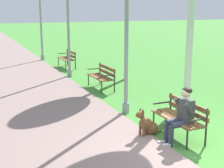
{
  "coord_description": "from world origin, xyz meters",
  "views": [
    {
      "loc": [
        -4.03,
        -5.31,
        2.93
      ],
      "look_at": [
        -0.55,
        2.69,
        0.9
      ],
      "focal_mm": 52.93,
      "sensor_mm": 36.0,
      "label": 1
    }
  ],
  "objects": [
    {
      "name": "ground_plane",
      "position": [
        0.0,
        0.0,
        0.0
      ],
      "size": [
        120.0,
        120.0,
        0.0
      ],
      "primitive_type": "plane",
      "color": "#478E38"
    },
    {
      "name": "lamp_post_near",
      "position": [
        -0.1,
        2.76,
        2.39
      ],
      "size": [
        0.24,
        0.24,
        4.62
      ],
      "color": "gray",
      "rests_on": "ground"
    },
    {
      "name": "dog_brown",
      "position": [
        -0.37,
        1.02,
        0.26
      ],
      "size": [
        0.83,
        0.36,
        0.71
      ],
      "color": "brown",
      "rests_on": "ground"
    },
    {
      "name": "person_seated_on_near_bench",
      "position": [
        0.09,
        0.37,
        0.68
      ],
      "size": [
        0.74,
        0.49,
        1.25
      ],
      "color": "#33384C",
      "rests_on": "ground"
    },
    {
      "name": "lamp_post_mid",
      "position": [
        -0.14,
        8.23,
        2.36
      ],
      "size": [
        0.24,
        0.24,
        4.57
      ],
      "color": "gray",
      "rests_on": "ground"
    },
    {
      "name": "park_bench_mid",
      "position": [
        0.36,
        5.69,
        0.51
      ],
      "size": [
        0.55,
        1.5,
        0.85
      ],
      "color": "brown",
      "rests_on": "ground"
    },
    {
      "name": "park_bench_near",
      "position": [
        0.3,
        0.69,
        0.51
      ],
      "size": [
        0.55,
        1.5,
        0.85
      ],
      "color": "brown",
      "rests_on": "ground"
    },
    {
      "name": "lamp_post_far",
      "position": [
        -0.27,
        13.2,
        2.37
      ],
      "size": [
        0.24,
        0.24,
        4.59
      ],
      "color": "gray",
      "rests_on": "ground"
    },
    {
      "name": "park_bench_far",
      "position": [
        0.41,
        10.44,
        0.51
      ],
      "size": [
        0.55,
        1.5,
        0.85
      ],
      "color": "brown",
      "rests_on": "ground"
    }
  ]
}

